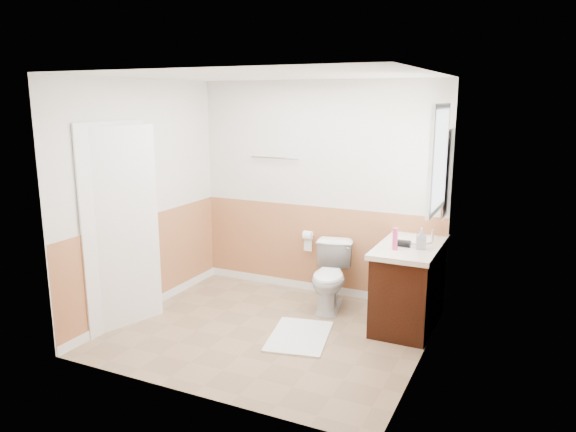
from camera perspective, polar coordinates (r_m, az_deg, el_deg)
The scene contains 32 objects.
floor at distance 5.54m, azimuth -2.09°, elevation -12.12°, with size 3.00×3.00×0.00m, color #8C7051.
ceiling at distance 5.04m, azimuth -2.31°, elevation 14.69°, with size 3.00×3.00×0.00m, color white.
wall_back at distance 6.31m, azimuth 3.25°, elevation 2.82°, with size 3.00×3.00×0.00m, color silver.
wall_front at distance 4.07m, azimuth -10.65°, elevation -2.73°, with size 3.00×3.00×0.00m, color silver.
wall_left at distance 5.98m, azimuth -15.08°, elevation 1.87°, with size 3.00×3.00×0.00m, color silver.
wall_right at distance 4.67m, azimuth 14.40°, elevation -0.97°, with size 3.00×3.00×0.00m, color silver.
wainscot_back at distance 6.47m, azimuth 3.13°, elevation -3.76°, with size 3.00×3.00×0.00m, color #B57548.
wainscot_front at distance 4.33m, azimuth -10.15°, elevation -12.32°, with size 3.00×3.00×0.00m, color #B57548.
wainscot_left at distance 6.14m, azimuth -14.60°, elevation -5.03°, with size 2.60×2.60×0.00m, color #B57548.
wainscot_right at distance 4.89m, azimuth 13.78°, elevation -9.54°, with size 2.60×2.60×0.00m, color #B57548.
toilet at distance 6.00m, azimuth 4.50°, elevation -6.43°, with size 0.41×0.71×0.73m, color white.
bath_mat at distance 5.41m, azimuth 1.20°, elevation -12.60°, with size 0.55×0.80×0.02m, color white.
vanity_cabinet at distance 5.72m, azimuth 12.68°, elevation -7.28°, with size 0.55×1.10×0.80m, color black.
vanity_knob_left at distance 5.65m, azimuth 9.55°, elevation -5.80°, with size 0.03×0.03×0.03m, color silver.
vanity_knob_right at distance 5.83m, azimuth 10.09°, elevation -5.23°, with size 0.03×0.03×0.03m, color silver.
countertop at distance 5.60m, azimuth 12.79°, elevation -3.17°, with size 0.60×1.15×0.05m, color white.
sink_basin at distance 5.73m, azimuth 13.23°, elevation -2.47°, with size 0.36×0.36×0.02m, color white.
faucet at distance 5.68m, azimuth 15.04°, elevation -2.06°, with size 0.02×0.02×0.14m, color silver.
lotion_bottle at distance 5.32m, azimuth 11.25°, elevation -2.40°, with size 0.05×0.05×0.22m, color #D1367F.
soap_dispenser at distance 5.42m, azimuth 13.90°, elevation -2.31°, with size 0.09×0.10×0.21m, color #929CA5.
hair_dryer_body at distance 5.47m, azimuth 12.11°, elevation -2.85°, with size 0.07×0.07×0.14m, color black.
hair_dryer_handle at distance 5.52m, azimuth 11.89°, elevation -3.02°, with size 0.03×0.03×0.07m, color black.
mirror_panel at distance 5.69m, azimuth 16.47°, elevation 4.34°, with size 0.02×0.35×0.90m, color silver.
window_frame at distance 5.16m, azimuth 15.63°, elevation 5.85°, with size 0.04×0.80×1.00m, color white.
window_glass at distance 5.16m, azimuth 15.81°, elevation 5.84°, with size 0.01×0.70×0.90m, color white.
door at distance 5.63m, azimuth -17.11°, elevation -1.28°, with size 0.05×0.80×2.04m, color white.
door_frame at distance 5.68m, azimuth -17.68°, elevation -1.10°, with size 0.02×0.92×2.10m, color white.
door_knob at distance 5.85m, azimuth -14.47°, elevation -1.33°, with size 0.06×0.06×0.06m, color silver.
towel_bar at distance 6.44m, azimuth -1.46°, elevation 6.17°, with size 0.02×0.02×0.62m, color silver.
tp_holder_bar at distance 6.40m, azimuth 2.11°, elevation -2.07°, with size 0.02×0.02×0.14m, color silver.
tp_roll at distance 6.40m, azimuth 2.11°, elevation -2.07°, with size 0.11×0.11×0.10m, color white.
tp_sheet at distance 6.42m, azimuth 2.11°, elevation -3.02°, with size 0.10×0.01×0.16m, color white.
Camera 1 is at (2.32, -4.47, 2.30)m, focal length 33.62 mm.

